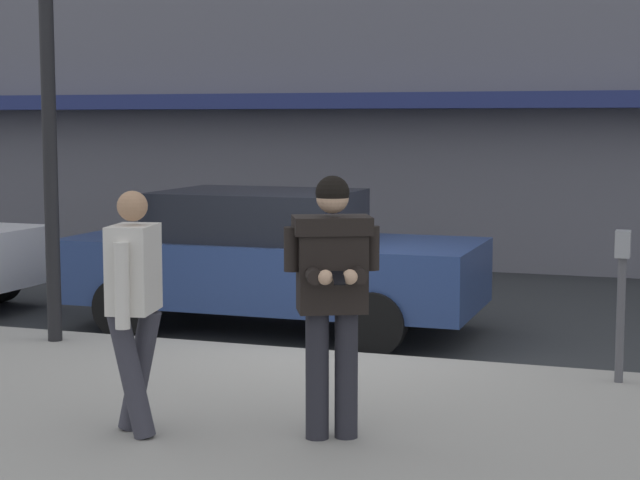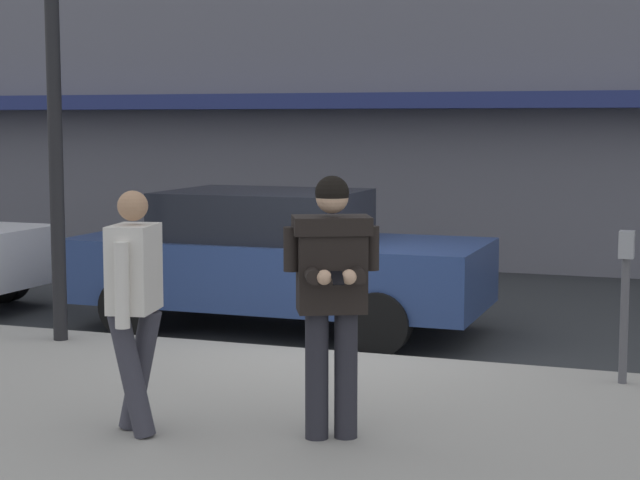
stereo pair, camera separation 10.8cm
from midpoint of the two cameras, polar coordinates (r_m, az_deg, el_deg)
name	(u,v)px [view 1 (the left image)]	position (r m, az deg, el deg)	size (l,w,h in m)	color
ground_plane	(331,360)	(10.41, 0.30, -6.41)	(80.00, 80.00, 0.00)	#2B2D30
sidewalk	(340,448)	(7.48, 0.65, -11.04)	(32.00, 5.30, 0.14)	#99968E
curb_paint_line	(433,366)	(10.19, 5.76, -6.70)	(28.00, 0.12, 0.01)	silver
parked_sedan_mid	(270,259)	(11.74, -2.93, -1.03)	(4.50, 1.94, 1.54)	navy
man_texting_on_phone	(332,278)	(7.21, 0.22, -2.05)	(0.62, 0.65, 1.81)	#23232B
pedestrian_in_light_coat	(134,296)	(7.47, -10.30, -2.98)	(0.38, 0.59, 1.70)	#33333D
street_lamp_post	(47,33)	(10.76, -14.66, 10.63)	(0.36, 0.36, 4.88)	black
parking_meter	(622,284)	(9.14, 15.46, -2.26)	(0.12, 0.18, 1.27)	#4C4C51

